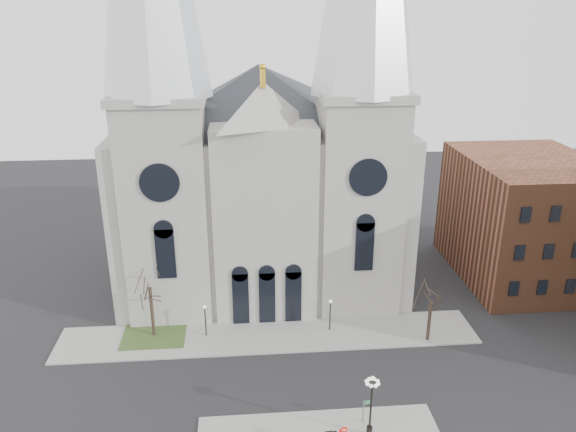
{
  "coord_description": "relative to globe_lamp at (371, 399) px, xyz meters",
  "views": [
    {
      "loc": [
        -2.17,
        -35.39,
        30.03
      ],
      "look_at": [
        1.6,
        8.0,
        13.5
      ],
      "focal_mm": 35.0,
      "sensor_mm": 36.0,
      "label": 1
    }
  ],
  "objects": [
    {
      "name": "sidewalk_far",
      "position": [
        -6.66,
        14.04,
        -3.35
      ],
      "size": [
        40.0,
        6.0,
        0.14
      ],
      "primitive_type": "cube",
      "color": "gray",
      "rests_on": "ground"
    },
    {
      "name": "tree_right",
      "position": [
        8.34,
        12.04,
        1.04
      ],
      "size": [
        3.2,
        3.2,
        6.0
      ],
      "color": "black",
      "rests_on": "ground"
    },
    {
      "name": "ped_lamp_left",
      "position": [
        -12.66,
        14.54,
        -1.09
      ],
      "size": [
        0.32,
        0.32,
        3.26
      ],
      "color": "black",
      "rests_on": "sidewalk_far"
    },
    {
      "name": "ped_lamp_right",
      "position": [
        -0.66,
        14.54,
        -1.09
      ],
      "size": [
        0.32,
        0.32,
        3.26
      ],
      "color": "black",
      "rests_on": "sidewalk_far"
    },
    {
      "name": "bg_building_brick",
      "position": [
        23.34,
        25.04,
        3.58
      ],
      "size": [
        14.0,
        18.0,
        14.0
      ],
      "primitive_type": "cube",
      "color": "brown",
      "rests_on": "ground"
    },
    {
      "name": "cathedral",
      "position": [
        -6.66,
        25.9,
        15.06
      ],
      "size": [
        33.0,
        26.66,
        54.0
      ],
      "color": "#A29F97",
      "rests_on": "ground"
    },
    {
      "name": "tree_left",
      "position": [
        -17.66,
        15.04,
        2.16
      ],
      "size": [
        3.2,
        3.2,
        7.5
      ],
      "color": "black",
      "rests_on": "ground"
    },
    {
      "name": "grass_patch",
      "position": [
        -17.66,
        15.04,
        -3.33
      ],
      "size": [
        6.0,
        5.0,
        0.18
      ],
      "primitive_type": "cube",
      "color": "#334D21",
      "rests_on": "ground"
    },
    {
      "name": "globe_lamp",
      "position": [
        0.0,
        0.0,
        0.0
      ],
      "size": [
        1.42,
        1.42,
        5.23
      ],
      "rotation": [
        0.0,
        0.0,
        0.32
      ],
      "color": "black",
      "rests_on": "sidewalk_near"
    },
    {
      "name": "street_name_sign",
      "position": [
        -0.09,
        1.46,
        -2.07
      ],
      "size": [
        0.64,
        0.19,
        2.02
      ],
      "rotation": [
        0.0,
        0.0,
        0.23
      ],
      "color": "slate",
      "rests_on": "sidewalk_near"
    },
    {
      "name": "ground",
      "position": [
        -6.66,
        3.04,
        -3.42
      ],
      "size": [
        160.0,
        160.0,
        0.0
      ],
      "primitive_type": "plane",
      "color": "black",
      "rests_on": "ground"
    }
  ]
}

